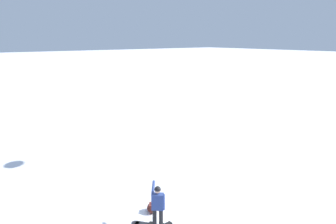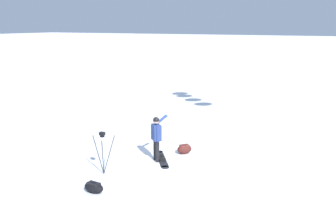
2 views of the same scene
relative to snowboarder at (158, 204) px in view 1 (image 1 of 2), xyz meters
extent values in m
plane|color=white|center=(-0.11, -0.74, -0.96)|extent=(300.00, 300.00, 0.00)
cylinder|color=black|center=(0.07, 0.09, -0.57)|extent=(0.14, 0.14, 0.77)
cylinder|color=black|center=(-0.08, -0.07, -0.57)|extent=(0.14, 0.14, 0.77)
cube|color=navy|center=(-0.01, 0.01, 0.09)|extent=(0.46, 0.47, 0.55)
sphere|color=tan|center=(-0.01, 0.01, 0.49)|extent=(0.21, 0.21, 0.21)
sphere|color=black|center=(-0.01, 0.01, 0.52)|extent=(0.22, 0.22, 0.22)
cylinder|color=navy|center=(0.29, -0.02, 0.46)|extent=(0.43, 0.41, 0.39)
cylinder|color=navy|center=(-0.16, -0.13, 0.09)|extent=(0.09, 0.09, 0.55)
cylinder|color=black|center=(0.84, 0.36, -0.95)|extent=(0.28, 0.28, 0.02)
cube|color=black|center=(0.38, 0.03, -0.90)|extent=(0.23, 0.24, 0.08)
cube|color=black|center=(-1.81, 0.96, 0.39)|extent=(0.12, 0.16, 0.10)
ellipsoid|color=#4C1E19|center=(1.13, -0.56, -0.79)|extent=(0.67, 0.64, 0.35)
cube|color=brown|center=(1.13, -0.56, -0.66)|extent=(0.40, 0.38, 0.08)
camera|label=1|loc=(-8.80, 6.49, 5.50)|focal=37.66mm
camera|label=2|loc=(-10.90, -6.01, 3.76)|focal=39.89mm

